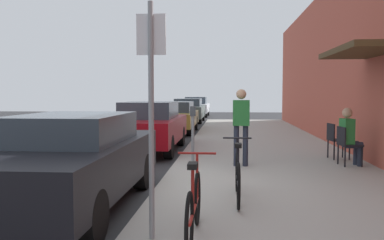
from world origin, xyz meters
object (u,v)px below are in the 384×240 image
parked_car_0 (71,160)px  parked_car_2 (175,116)px  parked_car_3 (188,110)px  bicycle_0 (194,207)px  seated_patron_0 (349,134)px  pedestrian_standing (241,121)px  parked_car_1 (149,126)px  parked_car_4 (196,106)px  street_sign (151,102)px  bicycle_1 (238,176)px  cafe_chair_1 (336,138)px  cafe_chair_0 (347,143)px  parking_meter (193,131)px

parked_car_0 → parked_car_2: (0.00, 12.02, -0.04)m
parked_car_3 → bicycle_0: size_ratio=2.57×
parked_car_3 → seated_patron_0: 15.63m
parked_car_0 → pedestrian_standing: (2.63, 3.19, 0.38)m
parked_car_0 → parked_car_1: size_ratio=1.00×
parked_car_4 → seated_patron_0: parked_car_4 is taller
parked_car_1 → bicycle_0: bearing=-75.5°
street_sign → bicycle_1: street_sign is taller
bicycle_1 → seated_patron_0: bearing=51.3°
parked_car_1 → parked_car_0: bearing=-90.0°
bicycle_0 → cafe_chair_1: 6.57m
parked_car_2 → street_sign: street_sign is taller
parked_car_1 → pedestrian_standing: pedestrian_standing is taller
cafe_chair_0 → bicycle_0: bearing=-121.5°
street_sign → parked_car_1: bearing=101.2°
street_sign → bicycle_1: 2.32m
parked_car_2 → parked_car_4: size_ratio=1.00×
parked_car_4 → pedestrian_standing: 21.28m
cafe_chair_1 → street_sign: bearing=-120.6°
parked_car_3 → cafe_chair_0: (4.97, -14.80, -0.11)m
parked_car_1 → parked_car_4: (0.00, 18.17, -0.02)m
parked_car_3 → cafe_chair_0: bearing=-71.4°
parked_car_3 → pedestrian_standing: 15.30m
parked_car_2 → pedestrian_standing: (2.63, -8.83, 0.41)m
parked_car_1 → seated_patron_0: (5.03, -2.68, 0.06)m
street_sign → pedestrian_standing: size_ratio=1.53×
parked_car_1 → seated_patron_0: size_ratio=3.41×
parked_car_0 → parked_car_2: parked_car_0 is taller
cafe_chair_0 → parked_car_1: bearing=151.6°
cafe_chair_0 → bicycle_1: bearing=-128.1°
parked_car_1 → parked_car_4: size_ratio=1.00×
parked_car_1 → parking_meter: 3.23m
parked_car_3 → bicycle_0: 19.81m
parked_car_4 → cafe_chair_1: parked_car_4 is taller
parked_car_0 → seated_patron_0: size_ratio=3.41×
bicycle_1 → cafe_chair_1: bicycle_1 is taller
parked_car_4 → pedestrian_standing: size_ratio=2.59×
parking_meter → pedestrian_standing: (1.08, -0.11, 0.23)m
parked_car_4 → street_sign: (1.50, -25.77, 0.90)m
parked_car_1 → parked_car_2: parked_car_1 is taller
parked_car_0 → street_sign: bearing=-44.4°
cafe_chair_0 → pedestrian_standing: 2.41m
bicycle_1 → pedestrian_standing: size_ratio=1.01×
parked_car_3 → bicycle_0: parked_car_3 is taller
parking_meter → seated_patron_0: 3.48m
bicycle_0 → parked_car_4: bearing=94.4°
bicycle_0 → seated_patron_0: bearing=58.1°
parked_car_2 → parked_car_3: parked_car_3 is taller
bicycle_1 → parking_meter: bearing=107.3°
parked_car_0 → cafe_chair_0: (4.97, 3.45, -0.12)m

